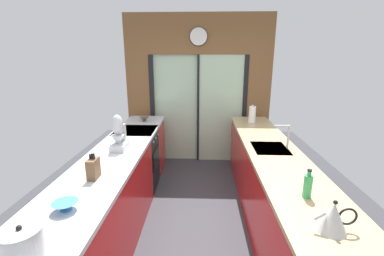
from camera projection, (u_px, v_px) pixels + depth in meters
ground_plane at (195, 212)px, 3.43m from camera, size 5.04×7.60×0.02m
back_wall_unit at (198, 81)px, 4.75m from camera, size 2.64×0.12×2.70m
left_counter_run at (113, 197)px, 2.88m from camera, size 0.62×3.80×0.92m
right_counter_run at (274, 193)px, 2.98m from camera, size 0.62×3.80×0.92m
sink_faucet at (286, 133)px, 3.04m from camera, size 0.19×0.02×0.28m
oven_range at (137, 159)px, 3.96m from camera, size 0.60×0.60×0.92m
mixing_bowl_near at (65, 206)px, 1.84m from camera, size 0.18×0.18×0.07m
mixing_bowl_far at (144, 119)px, 4.34m from camera, size 0.16×0.16×0.07m
knife_block at (93, 169)px, 2.31m from camera, size 0.08×0.14×0.24m
stand_mixer at (119, 136)px, 3.01m from camera, size 0.17×0.27×0.42m
stock_pot at (22, 243)px, 1.40m from camera, size 0.22×0.22×0.20m
kettle at (333, 218)px, 1.61m from camera, size 0.27×0.18×0.22m
soap_bottle at (308, 186)px, 2.00m from camera, size 0.07×0.07×0.23m
paper_towel_roll at (252, 115)px, 4.23m from camera, size 0.13×0.13×0.30m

